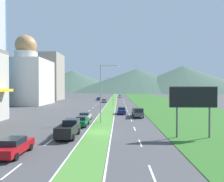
{
  "coord_description": "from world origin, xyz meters",
  "views": [
    {
      "loc": [
        2.71,
        -26.45,
        6.11
      ],
      "look_at": [
        0.03,
        53.17,
        4.78
      ],
      "focal_mm": 31.52,
      "sensor_mm": 36.0,
      "label": 1
    }
  ],
  "objects": [
    {
      "name": "car_2",
      "position": [
        -6.76,
        -9.05,
        0.8
      ],
      "size": [
        1.98,
        4.41,
        1.58
      ],
      "rotation": [
        0.0,
        0.0,
        1.57
      ],
      "color": "maroon",
      "rests_on": "ground_plane"
    },
    {
      "name": "pickup_truck_1",
      "position": [
        -3.49,
        -2.19,
        0.98
      ],
      "size": [
        2.18,
        5.4,
        2.0
      ],
      "rotation": [
        0.0,
        0.0,
        1.57
      ],
      "color": "black",
      "rests_on": "ground_plane"
    },
    {
      "name": "lane_dash_right_6",
      "position": [
        5.1,
        25.59,
        0.01
      ],
      "size": [
        0.16,
        2.8,
        0.01
      ],
      "primitive_type": "cube",
      "color": "silver",
      "rests_on": "ground_plane"
    },
    {
      "name": "lane_dash_right_2",
      "position": [
        5.1,
        -4.8,
        0.01
      ],
      "size": [
        0.16,
        2.8,
        0.01
      ],
      "primitive_type": "cube",
      "color": "silver",
      "rests_on": "ground_plane"
    },
    {
      "name": "pickup_truck_0",
      "position": [
        6.69,
        14.45,
        0.98
      ],
      "size": [
        2.18,
        5.4,
        2.0
      ],
      "rotation": [
        0.0,
        0.0,
        -1.57
      ],
      "color": "#515459",
      "rests_on": "ground_plane"
    },
    {
      "name": "lane_dash_left_10",
      "position": [
        -5.1,
        55.98,
        0.01
      ],
      "size": [
        0.16,
        2.8,
        0.01
      ],
      "primitive_type": "cube",
      "color": "silver",
      "rests_on": "ground_plane"
    },
    {
      "name": "domed_building",
      "position": [
        -31.25,
        44.71,
        9.77
      ],
      "size": [
        15.81,
        15.81,
        25.36
      ],
      "color": "beige",
      "rests_on": "ground_plane"
    },
    {
      "name": "lane_dash_right_5",
      "position": [
        5.1,
        17.99,
        0.01
      ],
      "size": [
        0.16,
        2.8,
        0.01
      ],
      "primitive_type": "cube",
      "color": "silver",
      "rests_on": "ground_plane"
    },
    {
      "name": "lane_dash_left_2",
      "position": [
        -5.1,
        -4.8,
        0.01
      ],
      "size": [
        0.16,
        2.8,
        0.01
      ],
      "primitive_type": "cube",
      "color": "silver",
      "rests_on": "ground_plane"
    },
    {
      "name": "lane_dash_left_4",
      "position": [
        -5.1,
        10.39,
        0.01
      ],
      "size": [
        0.16,
        2.8,
        0.01
      ],
      "primitive_type": "cube",
      "color": "silver",
      "rests_on": "ground_plane"
    },
    {
      "name": "car_4",
      "position": [
        -6.98,
        69.14,
        0.76
      ],
      "size": [
        1.91,
        4.22,
        1.46
      ],
      "rotation": [
        0.0,
        0.0,
        1.57
      ],
      "color": "navy",
      "rests_on": "ground_plane"
    },
    {
      "name": "car_1",
      "position": [
        3.41,
        19.21,
        0.8
      ],
      "size": [
        1.94,
        4.01,
        1.59
      ],
      "rotation": [
        0.0,
        0.0,
        -1.57
      ],
      "color": "navy",
      "rests_on": "ground_plane"
    },
    {
      "name": "lane_dash_right_3",
      "position": [
        5.1,
        2.79,
        0.01
      ],
      "size": [
        0.16,
        2.8,
        0.01
      ],
      "primitive_type": "cube",
      "color": "silver",
      "rests_on": "ground_plane"
    },
    {
      "name": "lane_dash_left_7",
      "position": [
        -5.1,
        33.19,
        0.01
      ],
      "size": [
        0.16,
        2.8,
        0.01
      ],
      "primitive_type": "cube",
      "color": "silver",
      "rests_on": "ground_plane"
    },
    {
      "name": "edge_line_median_right",
      "position": [
        1.75,
        60.0,
        0.01
      ],
      "size": [
        0.16,
        240.0,
        0.01
      ],
      "primitive_type": "cube",
      "color": "silver",
      "rests_on": "ground_plane"
    },
    {
      "name": "lane_dash_right_13",
      "position": [
        5.1,
        78.77,
        0.01
      ],
      "size": [
        0.16,
        2.8,
        0.01
      ],
      "primitive_type": "cube",
      "color": "silver",
      "rests_on": "ground_plane"
    },
    {
      "name": "lane_dash_right_7",
      "position": [
        5.1,
        33.19,
        0.01
      ],
      "size": [
        0.16,
        2.8,
        0.01
      ],
      "primitive_type": "cube",
      "color": "silver",
      "rests_on": "ground_plane"
    },
    {
      "name": "lane_dash_right_14",
      "position": [
        5.1,
        86.37,
        0.01
      ],
      "size": [
        0.16,
        2.8,
        0.01
      ],
      "primitive_type": "cube",
      "color": "silver",
      "rests_on": "ground_plane"
    },
    {
      "name": "lane_dash_right_12",
      "position": [
        5.1,
        71.18,
        0.01
      ],
      "size": [
        0.16,
        2.8,
        0.01
      ],
      "primitive_type": "cube",
      "color": "silver",
      "rests_on": "ground_plane"
    },
    {
      "name": "lane_dash_left_14",
      "position": [
        -5.1,
        86.37,
        0.01
      ],
      "size": [
        0.16,
        2.8,
        0.01
      ],
      "primitive_type": "cube",
      "color": "silver",
      "rests_on": "ground_plane"
    },
    {
      "name": "lane_dash_left_11",
      "position": [
        -5.1,
        63.58,
        0.01
      ],
      "size": [
        0.16,
        2.8,
        0.01
      ],
      "primitive_type": "cube",
      "color": "silver",
      "rests_on": "ground_plane"
    },
    {
      "name": "lane_dash_left_12",
      "position": [
        -5.1,
        71.18,
        0.01
      ],
      "size": [
        0.16,
        2.8,
        0.01
      ],
      "primitive_type": "cube",
      "color": "silver",
      "rests_on": "ground_plane"
    },
    {
      "name": "hill_far_center",
      "position": [
        28.61,
        256.59,
        16.51
      ],
      "size": [
        188.07,
        188.07,
        33.03
      ],
      "primitive_type": "cone",
      "color": "#3D5647",
      "rests_on": "ground_plane"
    },
    {
      "name": "car_6",
      "position": [
        3.56,
        97.82,
        0.76
      ],
      "size": [
        1.91,
        4.4,
        1.46
      ],
      "rotation": [
        0.0,
        0.0,
        -1.57
      ],
      "color": "silver",
      "rests_on": "ground_plane"
    },
    {
      "name": "hill_far_left",
      "position": [
        -73.83,
        298.21,
        17.29
      ],
      "size": [
        180.24,
        180.24,
        34.58
      ],
      "primitive_type": "cone",
      "color": "#3D5647",
      "rests_on": "ground_plane"
    },
    {
      "name": "lane_dash_right_10",
      "position": [
        5.1,
        55.98,
        0.01
      ],
      "size": [
        0.16,
        2.8,
        0.01
      ],
      "primitive_type": "cube",
      "color": "silver",
      "rests_on": "ground_plane"
    },
    {
      "name": "street_lamp_near",
      "position": [
        -0.05,
        7.42,
        5.8
      ],
      "size": [
        3.38,
        0.35,
        10.09
      ],
      "color": "#99999E",
      "rests_on": "ground_plane"
    },
    {
      "name": "hill_far_right",
      "position": [
        88.59,
        239.86,
        17.74
      ],
      "size": [
        175.38,
        175.38,
        35.48
      ],
      "primitive_type": "cone",
      "color": "#3D5647",
      "rests_on": "ground_plane"
    },
    {
      "name": "lane_dash_left_9",
      "position": [
        -5.1,
        48.38,
        0.01
      ],
      "size": [
        0.16,
        2.8,
        0.01
      ],
      "primitive_type": "cube",
      "color": "silver",
      "rests_on": "ground_plane"
    },
    {
      "name": "edge_line_median_left",
      "position": [
        -1.75,
        60.0,
        0.01
      ],
      "size": [
        0.16,
        240.0,
        0.01
      ],
      "primitive_type": "cube",
      "color": "silver",
      "rests_on": "ground_plane"
    },
    {
      "name": "lane_dash_left_8",
      "position": [
        -5.1,
        40.78,
        0.01
      ],
      "size": [
        0.16,
        2.8,
        0.01
      ],
      "primitive_type": "cube",
      "color": "silver",
      "rests_on": "ground_plane"
    },
    {
      "name": "lane_dash_right_1",
      "position": [
        5.1,
        -12.4,
        0.01
      ],
      "size": [
        0.16,
        2.8,
        0.01
      ],
      "primitive_type": "cube",
      "color": "silver",
      "rests_on": "ground_plane"
    },
    {
      "name": "car_0",
      "position": [
        -3.23,
        54.6,
        0.73
      ],
      "size": [
        1.99,
        4.04,
        1.41
      ],
      "rotation": [
        0.0,
        0.0,
        1.57
      ],
      "color": "slate",
      "rests_on": "ground_plane"
    },
    {
      "name": "lane_dash_left_13",
      "position": [
        -5.1,
        78.77,
        0.01
      ],
      "size": [
        0.16,
        2.8,
        0.01
      ],
      "primitive_type": "cube",
      "color": "silver",
      "rests_on": "ground_plane"
    },
    {
      "name": "lane_dash_right_8",
      "position": [
        5.1,
        40.78,
        0.01
      ],
      "size": [
        0.16,
        2.8,
        0.01
      ],
      "primitive_type": "cube",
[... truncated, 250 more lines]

